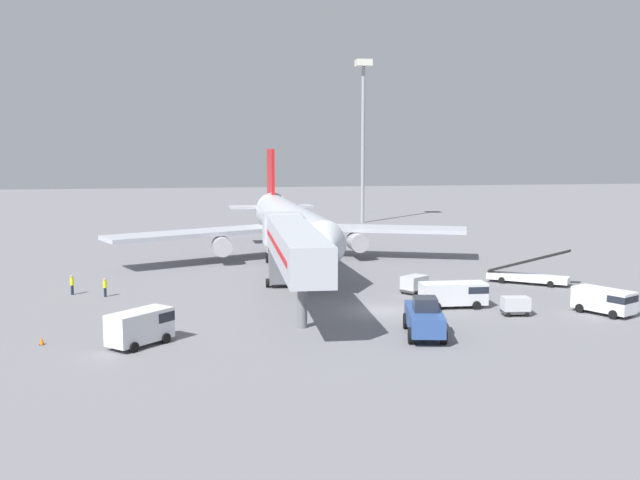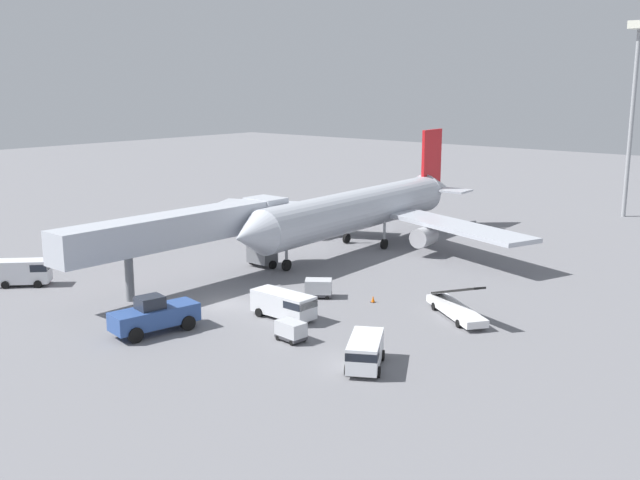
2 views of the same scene
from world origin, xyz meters
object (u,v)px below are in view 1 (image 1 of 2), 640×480
Objects in this scene: service_van_near_right at (141,326)px; ground_crew_worker_foreground at (105,287)px; airplane_at_gate at (291,224)px; baggage_cart_rear_left at (414,284)px; ground_crew_worker_midground at (72,284)px; pushback_tug at (424,318)px; belt_loader_truck at (528,276)px; service_van_far_center at (605,300)px; safety_cone_alpha at (42,341)px; apron_light_mast at (363,110)px; safety_cone_bravo at (456,285)px; baggage_cart_mid_left at (516,305)px; service_van_far_right at (455,293)px; jet_bridge at (293,245)px.

ground_crew_worker_foreground is at bearing 104.99° from service_van_near_right.
baggage_cart_rear_left is at bearing -63.60° from airplane_at_gate.
pushback_tug is at bearing -34.45° from ground_crew_worker_midground.
ground_crew_worker_foreground is (-17.54, -15.48, -3.33)m from airplane_at_gate.
service_van_far_center is (0.83, -12.62, 0.34)m from belt_loader_truck.
safety_cone_alpha is 78.52m from apron_light_mast.
airplane_at_gate is 15.02× the size of baggage_cart_rear_left.
service_van_near_right is (-18.85, 0.40, 0.04)m from pushback_tug.
service_van_far_center reaches higher than safety_cone_alpha.
service_van_far_center reaches higher than ground_crew_worker_foreground.
baggage_cart_rear_left is at bearing -166.93° from belt_loader_truck.
service_van_near_right is at bearing -112.62° from airplane_at_gate.
apron_light_mast reaches higher than service_van_near_right.
pushback_tug is 22.43m from belt_loader_truck.
belt_loader_truck is 13.39× the size of safety_cone_alpha.
safety_cone_alpha is at bearing -98.08° from ground_crew_worker_foreground.
ground_crew_worker_midground is 3.12× the size of safety_cone_bravo.
ground_crew_worker_foreground is at bearing 162.42° from service_van_far_center.
pushback_tug is 3.08× the size of baggage_cart_mid_left.
service_van_far_center is at bearing -86.26° from belt_loader_truck.
pushback_tug reaches higher than safety_cone_alpha.
baggage_cart_rear_left is (3.18, 14.30, -0.42)m from pushback_tug.
ground_crew_worker_midground is (-7.25, 17.50, -0.39)m from service_van_near_right.
safety_cone_bravo is 56.22m from apron_light_mast.
service_van_near_right is at bearing -67.50° from ground_crew_worker_midground.
pushback_tug is 1.26× the size of service_van_far_right.
baggage_cart_mid_left is (3.69, -3.34, -0.37)m from service_van_far_right.
jet_bridge is 3.38× the size of belt_loader_truck.
service_van_near_right is 76.56m from apron_light_mast.
ground_crew_worker_foreground is at bearing -138.57° from airplane_at_gate.
pushback_tug is 11.92× the size of safety_cone_bravo.
safety_cone_bravo is at bearing 124.23° from service_van_far_center.
baggage_cart_rear_left is (11.05, 4.17, -4.18)m from jet_bridge.
baggage_cart_mid_left is 11.13m from safety_cone_bravo.
safety_cone_alpha is (-2.15, -15.16, -0.60)m from ground_crew_worker_foreground.
jet_bridge is 45.31× the size of safety_cone_alpha.
jet_bridge reaches higher than pushback_tug.
airplane_at_gate is 75.99× the size of safety_cone_alpha.
service_van_near_right is 27.83m from baggage_cart_mid_left.
ground_crew_worker_foreground is (-23.19, 16.60, -0.41)m from pushback_tug.
ground_crew_worker_midground is (-2.91, 1.30, 0.06)m from ground_crew_worker_foreground.
service_van_far_center is (15.49, 4.34, -0.15)m from pushback_tug.
pushback_tug reaches higher than ground_crew_worker_foreground.
belt_loader_truck is at bearing 49.16° from pushback_tug.
airplane_at_gate is 42.64m from apron_light_mast.
jet_bridge is 4.53× the size of service_van_far_right.
ground_crew_worker_foreground is 2.93× the size of safety_cone_bravo.
service_van_far_center is 40.58m from ground_crew_worker_foreground.
service_van_far_right is 0.21× the size of apron_light_mast.
airplane_at_gate is at bearing 99.99° from pushback_tug.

